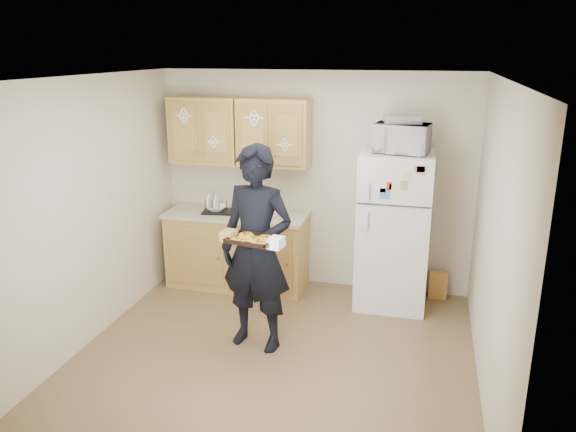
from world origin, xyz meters
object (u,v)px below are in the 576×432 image
(refrigerator, at_px, (394,230))
(baking_tray, at_px, (252,240))
(person, at_px, (257,249))
(dish_rack, at_px, (219,206))
(microwave, at_px, (402,138))

(refrigerator, relative_size, baking_tray, 4.28)
(person, bearing_deg, refrigerator, 56.99)
(refrigerator, height_order, baking_tray, refrigerator)
(person, distance_m, baking_tray, 0.36)
(baking_tray, height_order, dish_rack, baking_tray)
(refrigerator, bearing_deg, microwave, -58.66)
(microwave, relative_size, dish_rack, 1.46)
(refrigerator, height_order, microwave, microwave)
(person, relative_size, baking_tray, 4.86)
(dish_rack, bearing_deg, microwave, -2.26)
(refrigerator, bearing_deg, dish_rack, 179.13)
(baking_tray, bearing_deg, person, 110.50)
(microwave, xyz_separation_m, dish_rack, (-2.03, 0.08, -0.88))
(baking_tray, relative_size, dish_rack, 1.07)
(baking_tray, bearing_deg, refrigerator, 64.33)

